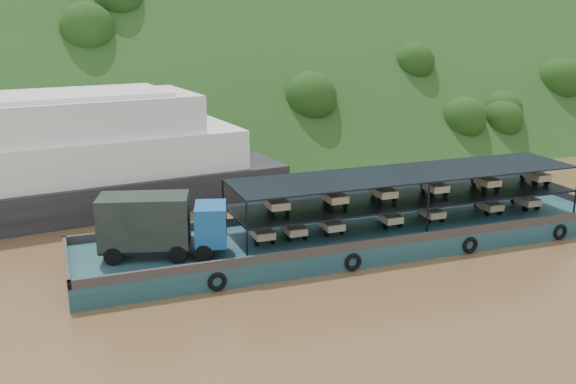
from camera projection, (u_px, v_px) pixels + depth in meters
name	position (u px, v px, depth m)	size (l,w,h in m)	color
ground	(335.00, 250.00, 40.16)	(160.00, 160.00, 0.00)	brown
hillside	(203.00, 144.00, 72.64)	(140.00, 28.00, 28.00)	#1D3A15
cargo_barge	(341.00, 232.00, 40.00)	(35.00, 7.18, 4.73)	#153E4A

